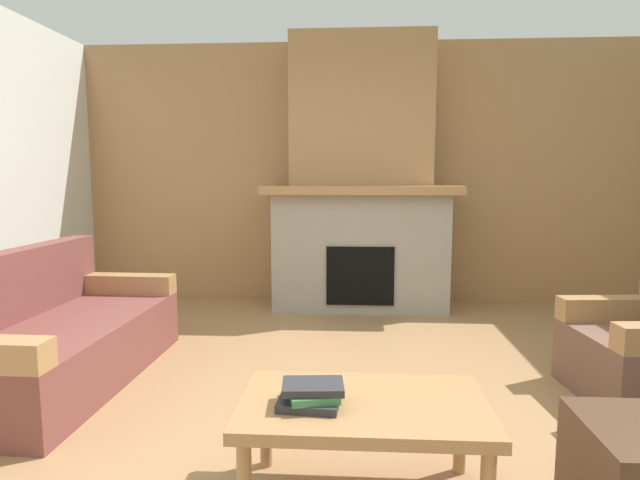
% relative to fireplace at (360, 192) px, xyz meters
% --- Properties ---
extents(ground, '(9.00, 9.00, 0.00)m').
position_rel_fireplace_xyz_m(ground, '(0.00, -2.62, -1.16)').
color(ground, '#9E754C').
extents(wall_back_wood_panel, '(6.00, 0.12, 2.70)m').
position_rel_fireplace_xyz_m(wall_back_wood_panel, '(0.00, 0.38, 0.19)').
color(wall_back_wood_panel, '#A87A4C').
rests_on(wall_back_wood_panel, ground).
extents(fireplace, '(1.90, 0.82, 2.70)m').
position_rel_fireplace_xyz_m(fireplace, '(0.00, 0.00, 0.00)').
color(fireplace, gray).
rests_on(fireplace, ground).
extents(couch, '(0.88, 1.82, 0.85)m').
position_rel_fireplace_xyz_m(couch, '(-1.98, -2.14, -0.88)').
color(couch, brown).
rests_on(couch, ground).
extents(coffee_table, '(1.00, 0.60, 0.43)m').
position_rel_fireplace_xyz_m(coffee_table, '(-0.02, -3.28, -0.79)').
color(coffee_table, '#A87A4C').
rests_on(coffee_table, ground).
extents(book_stack_near_edge, '(0.27, 0.25, 0.09)m').
position_rel_fireplace_xyz_m(book_stack_near_edge, '(-0.23, -3.32, -0.69)').
color(book_stack_near_edge, '#2D2D33').
rests_on(book_stack_near_edge, coffee_table).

